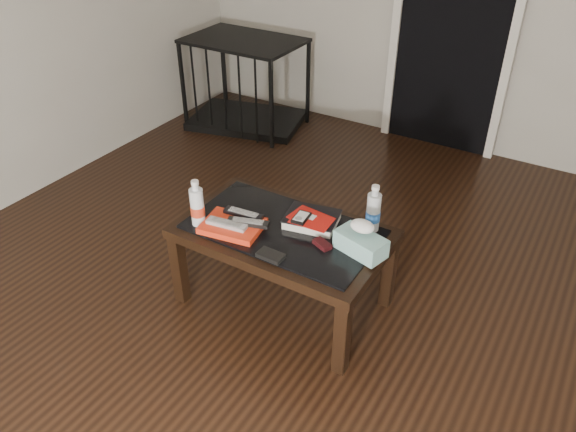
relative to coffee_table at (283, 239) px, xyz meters
The scene contains 16 objects.
ground 0.67m from the coffee_table, 29.30° to the right, with size 5.00×5.00×0.00m, color black.
doorway 2.29m from the coffee_table, 88.27° to the left, with size 0.90×0.08×2.07m.
coffee_table is the anchor object (origin of this frame).
pet_crate 2.26m from the coffee_table, 129.51° to the left, with size 1.02×0.80×0.71m.
magazines 0.25m from the coffee_table, 148.03° to the right, with size 0.28×0.21×0.03m, color red.
remote_silver 0.29m from the coffee_table, 143.75° to the right, with size 0.20×0.05×0.02m, color #A09FA4.
remote_black_front 0.20m from the coffee_table, 145.10° to the right, with size 0.20×0.05×0.02m, color black.
remote_black_back 0.23m from the coffee_table, 167.10° to the right, with size 0.20×0.05×0.02m, color black.
textbook 0.17m from the coffee_table, 47.26° to the left, with size 0.25×0.20×0.05m, color black.
dvd_mailers 0.17m from the coffee_table, 39.69° to the left, with size 0.19×0.14×0.01m, color #B7120C.
ipod 0.15m from the coffee_table, 32.34° to the left, with size 0.06×0.10×0.02m, color black.
flip_phone 0.24m from the coffee_table, ahead, with size 0.09×0.05×0.02m, color black.
wallet 0.24m from the coffee_table, 72.18° to the right, with size 0.12×0.07×0.02m, color black.
water_bottle_left 0.45m from the coffee_table, 154.24° to the right, with size 0.07×0.07×0.24m, color white.
water_bottle_right 0.46m from the coffee_table, 30.22° to the left, with size 0.07×0.07×0.24m, color silver.
tissue_box 0.41m from the coffee_table, ahead, with size 0.23×0.12×0.09m, color teal.
Camera 1 is at (0.69, -1.60, 2.00)m, focal length 35.00 mm.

